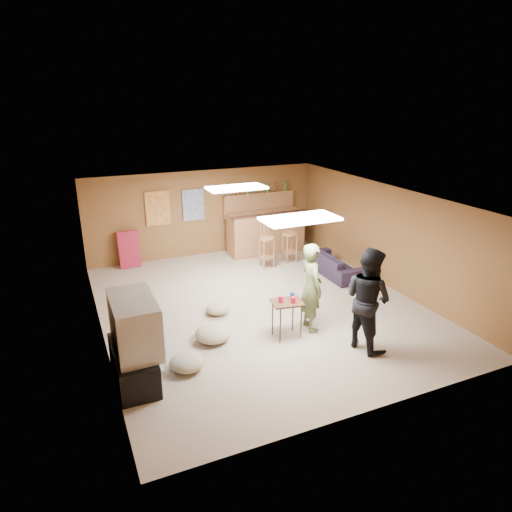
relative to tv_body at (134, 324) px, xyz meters
name	(u,v)px	position (x,y,z in m)	size (l,w,h in m)	color
ground	(260,306)	(2.65, 1.50, -0.90)	(7.00, 7.00, 0.00)	tan
ceiling	(260,198)	(2.65, 1.50, 1.30)	(6.00, 7.00, 0.02)	silver
wall_back	(204,213)	(2.65, 5.00, 0.20)	(6.00, 0.02, 2.20)	brown
wall_front	(375,339)	(2.65, -2.00, 0.20)	(6.00, 0.02, 2.20)	brown
wall_left	(96,278)	(-0.35, 1.50, 0.20)	(0.02, 7.00, 2.20)	brown
wall_right	(386,236)	(5.65, 1.50, 0.20)	(0.02, 7.00, 2.20)	brown
tv_stand	(133,365)	(-0.07, 0.00, -0.65)	(0.55, 1.30, 0.50)	black
dvd_box	(149,367)	(0.15, 0.00, -0.75)	(0.35, 0.50, 0.08)	#B2B2B7
tv_body	(134,324)	(0.00, 0.00, 0.00)	(0.60, 1.10, 0.80)	#B2B2B7
tv_screen	(156,320)	(0.31, 0.00, 0.00)	(0.02, 0.95, 0.65)	navy
bar_counter	(266,232)	(4.15, 4.45, -0.35)	(2.00, 0.60, 1.10)	#976037
bar_lip	(270,214)	(4.15, 4.20, 0.20)	(2.10, 0.12, 0.05)	#381E12
bar_shelf	(259,194)	(4.15, 4.90, 0.60)	(2.00, 0.18, 0.05)	#976037
bar_backing	(259,205)	(4.15, 4.92, 0.30)	(2.00, 0.14, 0.60)	#976037
poster_left	(158,208)	(1.45, 4.96, 0.45)	(0.60, 0.03, 0.85)	#BF3F26
poster_right	(193,205)	(2.35, 4.96, 0.45)	(0.55, 0.03, 0.80)	#334C99
folding_chair_stack	(129,249)	(0.65, 4.80, -0.45)	(0.50, 0.14, 0.90)	#AA1F38
ceiling_panel_front	(300,219)	(2.65, 0.00, 1.27)	(1.20, 0.60, 0.04)	white
ceiling_panel_back	(236,188)	(2.65, 2.70, 1.27)	(1.20, 0.60, 0.04)	white
person_olive	(311,287)	(3.10, 0.32, -0.10)	(0.59, 0.39, 1.61)	#5D6B3E
person_black	(368,299)	(3.62, -0.59, -0.03)	(0.84, 0.66, 1.74)	black
sofa	(334,263)	(4.97, 2.42, -0.65)	(1.71, 0.67, 0.50)	black
tray_table	(287,319)	(2.58, 0.22, -0.57)	(0.51, 0.41, 0.67)	#381E12
cup_red_near	(281,299)	(2.47, 0.24, -0.18)	(0.08, 0.08, 0.11)	red
cup_red_far	(293,300)	(2.64, 0.14, -0.18)	(0.08, 0.08, 0.11)	red
cup_blue	(292,295)	(2.72, 0.32, -0.18)	(0.08, 0.08, 0.11)	navy
bar_stool_left	(267,242)	(3.72, 3.46, -0.27)	(0.40, 0.40, 1.26)	#976037
bar_stool_right	(290,241)	(4.41, 3.59, -0.36)	(0.34, 0.34, 1.09)	#976037
cushion_near_tv	(213,334)	(1.36, 0.60, -0.76)	(0.61, 0.61, 0.28)	tan
cushion_mid	(218,309)	(1.77, 1.54, -0.80)	(0.45, 0.45, 0.20)	tan
cushion_far	(187,362)	(0.72, -0.06, -0.78)	(0.54, 0.54, 0.24)	tan
bottle_row	(257,188)	(4.09, 4.88, 0.75)	(1.76, 0.08, 0.26)	#3F7233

